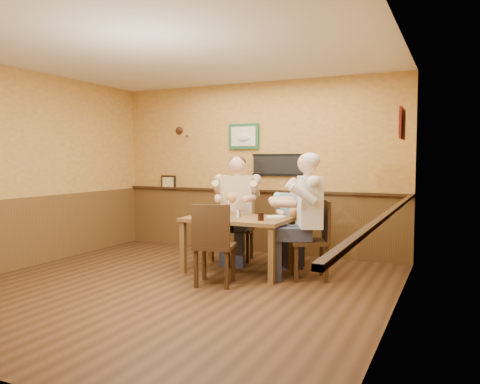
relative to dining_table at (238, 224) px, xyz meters
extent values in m
plane|color=#372110|center=(-0.36, -1.07, -0.66)|extent=(5.00, 5.00, 0.00)
cube|color=silver|center=(-0.36, -1.07, 2.14)|extent=(5.00, 5.00, 0.02)
cube|color=gold|center=(-0.36, 1.43, 0.74)|extent=(5.00, 0.02, 2.80)
cube|color=gold|center=(-2.86, -1.07, 0.74)|extent=(0.02, 5.00, 2.80)
cube|color=gold|center=(2.14, -1.07, 0.74)|extent=(0.02, 5.00, 2.80)
cube|color=brown|center=(-0.36, 1.41, -0.16)|extent=(5.00, 0.02, 1.00)
cube|color=brown|center=(2.12, -1.07, -0.16)|extent=(0.02, 5.00, 1.00)
cube|color=black|center=(0.05, 1.39, 0.79)|extent=(0.88, 0.03, 0.34)
cube|color=#1D5731|center=(-0.56, 1.39, 1.26)|extent=(0.54, 0.03, 0.42)
cube|color=black|center=(-2.06, 1.39, 0.46)|extent=(0.30, 0.03, 0.26)
cube|color=#631110|center=(2.10, -0.02, 1.29)|extent=(0.03, 0.48, 0.36)
cube|color=brown|center=(0.00, 0.00, 0.07)|extent=(1.40, 0.90, 0.05)
cube|color=brown|center=(-0.64, -0.39, -0.31)|extent=(0.07, 0.07, 0.70)
cube|color=brown|center=(0.64, -0.39, -0.31)|extent=(0.07, 0.07, 0.70)
cube|color=brown|center=(-0.64, 0.39, -0.31)|extent=(0.07, 0.07, 0.70)
cube|color=brown|center=(0.64, 0.39, -0.31)|extent=(0.07, 0.07, 0.70)
cylinder|color=white|center=(-0.45, -0.16, 0.15)|extent=(0.09, 0.09, 0.11)
cylinder|color=white|center=(0.01, -0.35, 0.15)|extent=(0.09, 0.09, 0.12)
cylinder|color=black|center=(0.41, -0.19, 0.14)|extent=(0.10, 0.10, 0.11)
cylinder|color=red|center=(-0.15, 0.02, 0.19)|extent=(0.06, 0.06, 0.20)
cylinder|color=white|center=(-0.01, 0.02, 0.14)|extent=(0.05, 0.05, 0.10)
cylinder|color=black|center=(-0.01, 0.03, 0.14)|extent=(0.05, 0.05, 0.10)
cylinder|color=white|center=(-0.42, 0.17, 0.10)|extent=(0.32, 0.32, 0.02)
cylinder|color=white|center=(0.47, 0.21, 0.10)|extent=(0.29, 0.29, 0.02)
camera|label=1|loc=(2.71, -5.72, 0.88)|focal=35.00mm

